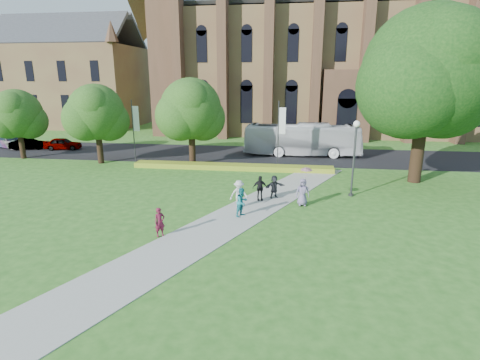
# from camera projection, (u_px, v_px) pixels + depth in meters

# --- Properties ---
(ground) EXTENTS (160.00, 160.00, 0.00)m
(ground) POSITION_uv_depth(u_px,v_px,m) (230.00, 225.00, 20.95)
(ground) COLOR #2A641E
(ground) RESTS_ON ground
(road) EXTENTS (160.00, 10.00, 0.02)m
(road) POSITION_uv_depth(u_px,v_px,m) (260.00, 155.00, 40.06)
(road) COLOR black
(road) RESTS_ON ground
(footpath) EXTENTS (15.58, 28.54, 0.04)m
(footpath) POSITION_uv_depth(u_px,v_px,m) (233.00, 218.00, 21.90)
(footpath) COLOR #B2B2A8
(footpath) RESTS_ON ground
(flower_hedge) EXTENTS (18.00, 1.40, 0.45)m
(flower_hedge) POSITION_uv_depth(u_px,v_px,m) (232.00, 167.00, 33.77)
(flower_hedge) COLOR gold
(flower_hedge) RESTS_ON ground
(cathedral) EXTENTS (52.60, 18.25, 28.00)m
(cathedral) POSITION_uv_depth(u_px,v_px,m) (342.00, 42.00, 54.18)
(cathedral) COLOR brown
(cathedral) RESTS_ON ground
(building_west) EXTENTS (22.00, 14.00, 18.30)m
(building_west) POSITION_uv_depth(u_px,v_px,m) (72.00, 71.00, 63.17)
(building_west) COLOR brown
(building_west) RESTS_ON ground
(streetlamp) EXTENTS (0.44, 0.44, 5.24)m
(streetlamp) POSITION_uv_depth(u_px,v_px,m) (355.00, 149.00, 25.30)
(streetlamp) COLOR #38383D
(streetlamp) RESTS_ON ground
(large_tree) EXTENTS (9.60, 9.60, 13.20)m
(large_tree) POSITION_uv_depth(u_px,v_px,m) (428.00, 72.00, 27.54)
(large_tree) COLOR #332114
(large_tree) RESTS_ON ground
(street_tree_0) EXTENTS (5.20, 5.20, 7.50)m
(street_tree_0) POSITION_uv_depth(u_px,v_px,m) (96.00, 112.00, 35.04)
(street_tree_0) COLOR #332114
(street_tree_0) RESTS_ON ground
(street_tree_1) EXTENTS (5.60, 5.60, 8.05)m
(street_tree_1) POSITION_uv_depth(u_px,v_px,m) (191.00, 109.00, 34.23)
(street_tree_1) COLOR #332114
(street_tree_1) RESTS_ON ground
(street_tree_2) EXTENTS (4.80, 4.80, 6.95)m
(street_tree_2) POSITION_uv_depth(u_px,v_px,m) (17.00, 114.00, 37.28)
(street_tree_2) COLOR #332114
(street_tree_2) RESTS_ON ground
(banner_pole_0) EXTENTS (0.70, 0.10, 6.00)m
(banner_pole_0) POSITION_uv_depth(u_px,v_px,m) (279.00, 130.00, 34.31)
(banner_pole_0) COLOR #38383D
(banner_pole_0) RESTS_ON ground
(banner_pole_1) EXTENTS (0.70, 0.10, 6.00)m
(banner_pole_1) POSITION_uv_depth(u_px,v_px,m) (134.00, 127.00, 36.16)
(banner_pole_1) COLOR #38383D
(banner_pole_1) RESTS_ON ground
(tour_coach) EXTENTS (12.22, 2.95, 3.40)m
(tour_coach) POSITION_uv_depth(u_px,v_px,m) (302.00, 139.00, 39.39)
(tour_coach) COLOR silver
(tour_coach) RESTS_ON road
(car_0) EXTENTS (4.26, 2.41, 1.37)m
(car_0) POSITION_uv_depth(u_px,v_px,m) (63.00, 144.00, 42.93)
(car_0) COLOR gray
(car_0) RESTS_ON road
(car_1) EXTENTS (4.12, 2.58, 1.28)m
(car_1) POSITION_uv_depth(u_px,v_px,m) (29.00, 144.00, 43.04)
(car_1) COLOR gray
(car_1) RESTS_ON road
(car_2) EXTENTS (5.52, 3.40, 1.49)m
(car_2) POSITION_uv_depth(u_px,v_px,m) (9.00, 141.00, 44.14)
(car_2) COLOR gray
(car_2) RESTS_ON road
(pedestrian_0) EXTENTS (0.66, 0.65, 1.53)m
(pedestrian_0) POSITION_uv_depth(u_px,v_px,m) (160.00, 222.00, 19.22)
(pedestrian_0) COLOR maroon
(pedestrian_0) RESTS_ON footpath
(pedestrian_1) EXTENTS (1.01, 1.06, 1.73)m
(pedestrian_1) POSITION_uv_depth(u_px,v_px,m) (242.00, 202.00, 22.02)
(pedestrian_1) COLOR teal
(pedestrian_1) RESTS_ON footpath
(pedestrian_2) EXTENTS (1.32, 1.03, 1.79)m
(pedestrian_2) POSITION_uv_depth(u_px,v_px,m) (239.00, 194.00, 23.41)
(pedestrian_2) COLOR #BABABA
(pedestrian_2) RESTS_ON footpath
(pedestrian_3) EXTENTS (1.06, 0.68, 1.68)m
(pedestrian_3) POSITION_uv_depth(u_px,v_px,m) (260.00, 188.00, 24.91)
(pedestrian_3) COLOR black
(pedestrian_3) RESTS_ON footpath
(pedestrian_4) EXTENTS (0.89, 0.61, 1.75)m
(pedestrian_4) POSITION_uv_depth(u_px,v_px,m) (303.00, 192.00, 23.91)
(pedestrian_4) COLOR slate
(pedestrian_4) RESTS_ON footpath
(pedestrian_5) EXTENTS (1.48, 1.16, 1.57)m
(pedestrian_5) POSITION_uv_depth(u_px,v_px,m) (274.00, 187.00, 25.44)
(pedestrian_5) COLOR black
(pedestrian_5) RESTS_ON footpath
(parasol) EXTENTS (0.89, 0.89, 0.64)m
(parasol) POSITION_uv_depth(u_px,v_px,m) (306.00, 174.00, 23.66)
(parasol) COLOR #DC9BB5
(parasol) RESTS_ON pedestrian_4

